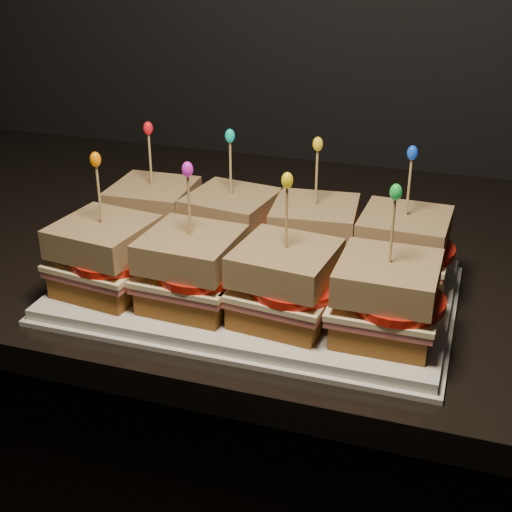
% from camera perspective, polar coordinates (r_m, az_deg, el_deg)
% --- Properties ---
extents(cabinet, '(2.35, 0.68, 0.84)m').
position_cam_1_polar(cabinet, '(1.30, -3.54, -16.31)').
color(cabinet, black).
rests_on(cabinet, ground).
extents(granite_slab, '(2.39, 0.72, 0.04)m').
position_cam_1_polar(granite_slab, '(1.06, -4.18, 1.49)').
color(granite_slab, black).
rests_on(granite_slab, cabinet).
extents(platter, '(0.45, 0.28, 0.02)m').
position_cam_1_polar(platter, '(0.85, 0.00, -2.78)').
color(platter, silver).
rests_on(platter, granite_slab).
extents(platter_rim, '(0.46, 0.29, 0.01)m').
position_cam_1_polar(platter_rim, '(0.86, 0.00, -3.13)').
color(platter_rim, silver).
rests_on(platter_rim, granite_slab).
extents(sandwich_0_bread_bot, '(0.10, 0.10, 0.03)m').
position_cam_1_polar(sandwich_0_bread_bot, '(0.95, -8.06, 1.65)').
color(sandwich_0_bread_bot, '#5E2C0F').
rests_on(sandwich_0_bread_bot, platter).
extents(sandwich_0_ham, '(0.11, 0.11, 0.01)m').
position_cam_1_polar(sandwich_0_ham, '(0.95, -8.12, 2.62)').
color(sandwich_0_ham, '#C15951').
rests_on(sandwich_0_ham, sandwich_0_bread_bot).
extents(sandwich_0_cheese, '(0.11, 0.11, 0.01)m').
position_cam_1_polar(sandwich_0_cheese, '(0.94, -8.15, 3.01)').
color(sandwich_0_cheese, '#FCE4A5').
rests_on(sandwich_0_cheese, sandwich_0_ham).
extents(sandwich_0_tomato, '(0.10, 0.10, 0.01)m').
position_cam_1_polar(sandwich_0_tomato, '(0.93, -7.67, 3.22)').
color(sandwich_0_tomato, red).
rests_on(sandwich_0_tomato, sandwich_0_cheese).
extents(sandwich_0_bread_top, '(0.10, 0.10, 0.03)m').
position_cam_1_polar(sandwich_0_bread_top, '(0.93, -8.26, 4.65)').
color(sandwich_0_bread_top, brown).
rests_on(sandwich_0_bread_top, sandwich_0_tomato).
extents(sandwich_0_pick, '(0.00, 0.00, 0.09)m').
position_cam_1_polar(sandwich_0_pick, '(0.92, -8.44, 7.38)').
color(sandwich_0_pick, tan).
rests_on(sandwich_0_pick, sandwich_0_bread_top).
extents(sandwich_0_frill, '(0.01, 0.01, 0.02)m').
position_cam_1_polar(sandwich_0_frill, '(0.90, -8.63, 10.08)').
color(sandwich_0_frill, red).
rests_on(sandwich_0_frill, sandwich_0_pick).
extents(sandwich_1_bread_bot, '(0.11, 0.11, 0.03)m').
position_cam_1_polar(sandwich_1_bread_bot, '(0.91, -1.95, 0.81)').
color(sandwich_1_bread_bot, '#5E2C0F').
rests_on(sandwich_1_bread_bot, platter).
extents(sandwich_1_ham, '(0.12, 0.12, 0.01)m').
position_cam_1_polar(sandwich_1_ham, '(0.91, -1.97, 1.82)').
color(sandwich_1_ham, '#C15951').
rests_on(sandwich_1_ham, sandwich_1_bread_bot).
extents(sandwich_1_cheese, '(0.12, 0.12, 0.01)m').
position_cam_1_polar(sandwich_1_cheese, '(0.90, -1.98, 2.22)').
color(sandwich_1_cheese, '#FCE4A5').
rests_on(sandwich_1_cheese, sandwich_1_ham).
extents(sandwich_1_tomato, '(0.10, 0.10, 0.01)m').
position_cam_1_polar(sandwich_1_tomato, '(0.89, -1.39, 2.42)').
color(sandwich_1_tomato, red).
rests_on(sandwich_1_tomato, sandwich_1_cheese).
extents(sandwich_1_bread_top, '(0.11, 0.11, 0.03)m').
position_cam_1_polar(sandwich_1_bread_top, '(0.89, -2.00, 3.92)').
color(sandwich_1_bread_top, brown).
rests_on(sandwich_1_bread_top, sandwich_1_tomato).
extents(sandwich_1_pick, '(0.00, 0.00, 0.09)m').
position_cam_1_polar(sandwich_1_pick, '(0.88, -2.05, 6.77)').
color(sandwich_1_pick, tan).
rests_on(sandwich_1_pick, sandwich_1_bread_top).
extents(sandwich_1_frill, '(0.01, 0.01, 0.02)m').
position_cam_1_polar(sandwich_1_frill, '(0.86, -2.10, 9.59)').
color(sandwich_1_frill, '#07C2AE').
rests_on(sandwich_1_frill, sandwich_1_pick).
extents(sandwich_2_bread_bot, '(0.11, 0.11, 0.03)m').
position_cam_1_polar(sandwich_2_bread_bot, '(0.89, 4.61, -0.10)').
color(sandwich_2_bread_bot, '#5E2C0F').
rests_on(sandwich_2_bread_bot, platter).
extents(sandwich_2_ham, '(0.12, 0.11, 0.01)m').
position_cam_1_polar(sandwich_2_ham, '(0.88, 4.65, 0.93)').
color(sandwich_2_ham, '#C15951').
rests_on(sandwich_2_ham, sandwich_2_bread_bot).
extents(sandwich_2_cheese, '(0.12, 0.12, 0.01)m').
position_cam_1_polar(sandwich_2_cheese, '(0.88, 4.67, 1.34)').
color(sandwich_2_cheese, '#FCE4A5').
rests_on(sandwich_2_cheese, sandwich_2_ham).
extents(sandwich_2_tomato, '(0.10, 0.10, 0.01)m').
position_cam_1_polar(sandwich_2_tomato, '(0.87, 5.36, 1.53)').
color(sandwich_2_tomato, red).
rests_on(sandwich_2_tomato, sandwich_2_cheese).
extents(sandwich_2_bread_top, '(0.11, 0.11, 0.03)m').
position_cam_1_polar(sandwich_2_bread_top, '(0.86, 4.74, 3.09)').
color(sandwich_2_bread_top, brown).
rests_on(sandwich_2_bread_top, sandwich_2_tomato).
extents(sandwich_2_pick, '(0.00, 0.00, 0.09)m').
position_cam_1_polar(sandwich_2_pick, '(0.85, 4.85, 6.01)').
color(sandwich_2_pick, tan).
rests_on(sandwich_2_pick, sandwich_2_bread_top).
extents(sandwich_2_frill, '(0.01, 0.01, 0.02)m').
position_cam_1_polar(sandwich_2_frill, '(0.83, 4.97, 8.92)').
color(sandwich_2_frill, yellow).
rests_on(sandwich_2_frill, sandwich_2_pick).
extents(sandwich_3_bread_bot, '(0.10, 0.10, 0.03)m').
position_cam_1_polar(sandwich_3_bread_bot, '(0.87, 11.50, -1.06)').
color(sandwich_3_bread_bot, '#5E2C0F').
rests_on(sandwich_3_bread_bot, platter).
extents(sandwich_3_ham, '(0.11, 0.11, 0.01)m').
position_cam_1_polar(sandwich_3_ham, '(0.86, 11.61, -0.02)').
color(sandwich_3_ham, '#C15951').
rests_on(sandwich_3_ham, sandwich_3_bread_bot).
extents(sandwich_3_cheese, '(0.11, 0.11, 0.01)m').
position_cam_1_polar(sandwich_3_cheese, '(0.86, 11.65, 0.40)').
color(sandwich_3_cheese, '#FCE4A5').
rests_on(sandwich_3_cheese, sandwich_3_ham).
extents(sandwich_3_tomato, '(0.10, 0.10, 0.01)m').
position_cam_1_polar(sandwich_3_tomato, '(0.85, 12.44, 0.58)').
color(sandwich_3_tomato, red).
rests_on(sandwich_3_tomato, sandwich_3_cheese).
extents(sandwich_3_bread_top, '(0.10, 0.10, 0.03)m').
position_cam_1_polar(sandwich_3_bread_top, '(0.85, 11.82, 2.16)').
color(sandwich_3_bread_top, brown).
rests_on(sandwich_3_bread_top, sandwich_3_tomato).
extents(sandwich_3_pick, '(0.00, 0.00, 0.09)m').
position_cam_1_polar(sandwich_3_pick, '(0.83, 12.11, 5.12)').
color(sandwich_3_pick, tan).
rests_on(sandwich_3_pick, sandwich_3_bread_top).
extents(sandwich_3_frill, '(0.01, 0.01, 0.02)m').
position_cam_1_polar(sandwich_3_frill, '(0.82, 12.40, 8.07)').
color(sandwich_3_frill, blue).
rests_on(sandwich_3_frill, sandwich_3_pick).
extents(sandwich_4_bread_bot, '(0.11, 0.11, 0.03)m').
position_cam_1_polar(sandwich_4_bread_bot, '(0.85, -11.78, -1.76)').
color(sandwich_4_bread_bot, '#5E2C0F').
rests_on(sandwich_4_bread_bot, platter).
extents(sandwich_4_ham, '(0.12, 0.12, 0.01)m').
position_cam_1_polar(sandwich_4_ham, '(0.84, -11.89, -0.70)').
color(sandwich_4_ham, '#C15951').
rests_on(sandwich_4_ham, sandwich_4_bread_bot).
extents(sandwich_4_cheese, '(0.12, 0.12, 0.01)m').
position_cam_1_polar(sandwich_4_cheese, '(0.84, -11.93, -0.28)').
color(sandwich_4_cheese, '#FCE4A5').
rests_on(sandwich_4_cheese, sandwich_4_ham).
extents(sandwich_4_tomato, '(0.10, 0.10, 0.01)m').
position_cam_1_polar(sandwich_4_tomato, '(0.83, -11.45, -0.10)').
color(sandwich_4_tomato, red).
rests_on(sandwich_4_tomato, sandwich_4_cheese).
extents(sandwich_4_bread_top, '(0.11, 0.11, 0.03)m').
position_cam_1_polar(sandwich_4_bread_top, '(0.83, -12.11, 1.52)').
color(sandwich_4_bread_top, brown).
rests_on(sandwich_4_bread_top, sandwich_4_tomato).
extents(sandwich_4_pick, '(0.00, 0.00, 0.09)m').
position_cam_1_polar(sandwich_4_pick, '(0.81, -12.42, 4.54)').
color(sandwich_4_pick, tan).
rests_on(sandwich_4_pick, sandwich_4_bread_top).
extents(sandwich_4_frill, '(0.01, 0.01, 0.02)m').
position_cam_1_polar(sandwich_4_frill, '(0.80, -12.72, 7.55)').
color(sandwich_4_frill, orange).
rests_on(sandwich_4_frill, sandwich_4_pick).
extents(sandwich_5_bread_bot, '(0.10, 0.10, 0.03)m').
position_cam_1_polar(sandwich_5_bread_bot, '(0.81, -5.07, -2.89)').
color(sandwich_5_bread_bot, '#5E2C0F').
rests_on(sandwich_5_bread_bot, platter).
extents(sandwich_5_ham, '(0.11, 0.11, 0.01)m').
position_cam_1_polar(sandwich_5_ham, '(0.80, -5.12, -1.79)').
color(sandwich_5_ham, '#C15951').
rests_on(sandwich_5_ham, sandwich_5_bread_bot).
extents(sandwich_5_cheese, '(0.11, 0.11, 0.01)m').
position_cam_1_polar(sandwich_5_cheese, '(0.80, -5.14, -1.34)').
color(sandwich_5_cheese, '#FCE4A5').
rests_on(sandwich_5_cheese, sandwich_5_ham).
extents(sandwich_5_tomato, '(0.10, 0.10, 0.01)m').
position_cam_1_polar(sandwich_5_tomato, '(0.78, -4.52, -1.17)').
color(sandwich_5_tomato, red).
rests_on(sandwich_5_tomato, sandwich_5_cheese).
extents(sandwich_5_bread_top, '(0.10, 0.10, 0.03)m').
position_cam_1_polar(sandwich_5_bread_top, '(0.78, -5.23, 0.54)').
color(sandwich_5_bread_top, brown).
rests_on(sandwich_5_bread_top, sandwich_5_tomato).
extents(sandwich_5_pick, '(0.00, 0.00, 0.09)m').
position_cam_1_polar(sandwich_5_pick, '(0.76, -5.37, 3.72)').
color(sandwich_5_pick, tan).
rests_on(sandwich_5_pick, sandwich_5_bread_top).
extents(sandwich_5_frill, '(0.01, 0.01, 0.02)m').
position_cam_1_polar(sandwich_5_frill, '(0.75, -5.51, 6.91)').
color(sandwich_5_frill, '#D41EBF').
rests_on(sandwich_5_frill, sandwich_5_pick).
extents(sandwich_6_bread_bot, '(0.11, 0.11, 0.03)m').
position_cam_1_polar(sandwich_6_bread_bot, '(0.78, 2.31, -4.08)').
color(sandwich_6_bread_bot, '#5E2C0F').
rests_on(sandwich_6_bread_bot, platter).
extents(sandwich_6_ham, '(0.12, 0.11, 0.01)m').
position_cam_1_polar(sandwich_6_ham, '(0.77, 2.33, -2.95)').
color(sandwich_6_ham, '#C15951').
rests_on(sandwich_6_ham, sandwich_6_bread_bot).
extents(sandwich_6_cheese, '(0.12, 0.12, 0.01)m').
position_cam_1_polar(sandwich_6_cheese, '(0.76, 2.34, -2.49)').
color(sandwich_6_cheese, '#FCE4A5').
rests_on(sandwich_6_cheese, sandwich_6_ham).
extents(sandwich_6_tomato, '(0.10, 0.10, 0.01)m').
position_cam_1_polar(sandwich_6_tomato, '(0.75, 3.10, -2.33)').
color(sandwich_6_tomato, red).
rests_on(sandwich_6_tomato, sandwich_6_cheese).
extents(sandwich_6_bread_top, '(0.11, 0.11, 0.03)m').
position_cam_1_polar(sandwich_6_bread_top, '(0.75, 2.38, -0.55)').
color(sandwich_6_bread_top, brown).
rests_on(sandwich_6_bread_top, sandwich_6_tomato).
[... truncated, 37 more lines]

